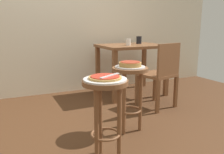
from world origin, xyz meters
name	(u,v)px	position (x,y,z in m)	size (l,w,h in m)	color
ground_plane	(90,133)	(0.00, 0.00, 0.00)	(6.00, 6.00, 0.00)	#4C2D19
stool_foreground	(105,103)	(-0.04, -0.51, 0.48)	(0.35, 0.35, 0.66)	brown
serving_plate_foreground	(105,79)	(-0.04, -0.51, 0.67)	(0.33, 0.33, 0.01)	silver
pizza_foreground	(105,77)	(-0.04, -0.51, 0.68)	(0.25, 0.25, 0.02)	tan
stool_middle	(130,85)	(0.39, -0.11, 0.48)	(0.35, 0.35, 0.66)	brown
serving_plate_middle	(130,67)	(0.39, -0.11, 0.67)	(0.30, 0.30, 0.01)	silver
pizza_middle	(130,64)	(0.39, -0.11, 0.69)	(0.22, 0.22, 0.05)	#B78442
dining_table	(131,53)	(1.07, 1.05, 0.65)	(0.97, 0.73, 0.78)	brown
cup_near_edge	(128,42)	(0.95, 0.94, 0.82)	(0.07, 0.07, 0.10)	silver
cup_far_edge	(139,40)	(1.27, 1.17, 0.84)	(0.08, 0.08, 0.12)	black
wooden_chair	(161,73)	(1.09, 0.32, 0.47)	(0.48, 0.48, 0.85)	brown
pizza_server_knife	(110,76)	(-0.01, -0.53, 0.70)	(0.22, 0.02, 0.01)	silver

